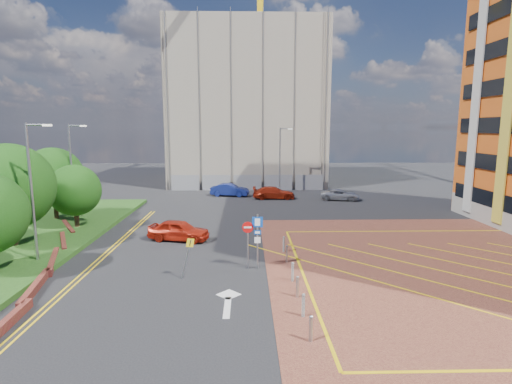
{
  "coord_description": "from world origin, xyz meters",
  "views": [
    {
      "loc": [
        -0.1,
        -20.96,
        8.03
      ],
      "look_at": [
        0.51,
        4.65,
        3.87
      ],
      "focal_mm": 28.0,
      "sensor_mm": 36.0,
      "label": 1
    }
  ],
  "objects_px": {
    "lamp_left_far": "(72,169)",
    "car_blue_back": "(230,190)",
    "car_red_left": "(179,230)",
    "tree_b": "(10,187)",
    "tree_c": "(75,190)",
    "warning_sign": "(188,253)",
    "lamp_back": "(281,158)",
    "car_red_back": "(274,193)",
    "lamp_left_near": "(32,187)",
    "car_silver_back": "(340,195)",
    "sign_cluster": "(254,236)",
    "tree_d": "(53,177)"
  },
  "relations": [
    {
      "from": "tree_d",
      "to": "car_blue_back",
      "type": "distance_m",
      "value": 19.39
    },
    {
      "from": "lamp_left_far",
      "to": "car_blue_back",
      "type": "xyz_separation_m",
      "value": [
        12.32,
        13.6,
        -3.92
      ]
    },
    {
      "from": "tree_d",
      "to": "tree_c",
      "type": "bearing_deg",
      "value": -45.0
    },
    {
      "from": "tree_b",
      "to": "car_red_left",
      "type": "height_order",
      "value": "tree_b"
    },
    {
      "from": "lamp_left_far",
      "to": "car_red_back",
      "type": "relative_size",
      "value": 1.68
    },
    {
      "from": "lamp_back",
      "to": "tree_b",
      "type": "bearing_deg",
      "value": -130.41
    },
    {
      "from": "tree_d",
      "to": "lamp_back",
      "type": "height_order",
      "value": "lamp_back"
    },
    {
      "from": "lamp_left_far",
      "to": "car_red_left",
      "type": "bearing_deg",
      "value": -28.17
    },
    {
      "from": "warning_sign",
      "to": "car_red_left",
      "type": "distance_m",
      "value": 7.67
    },
    {
      "from": "tree_c",
      "to": "car_silver_back",
      "type": "relative_size",
      "value": 1.14
    },
    {
      "from": "lamp_left_near",
      "to": "lamp_left_far",
      "type": "xyz_separation_m",
      "value": [
        -2.0,
        10.0,
        0.0
      ]
    },
    {
      "from": "lamp_back",
      "to": "car_red_back",
      "type": "xyz_separation_m",
      "value": [
        -1.1,
        -4.31,
        -3.67
      ]
    },
    {
      "from": "car_red_back",
      "to": "car_silver_back",
      "type": "relative_size",
      "value": 1.1
    },
    {
      "from": "tree_c",
      "to": "warning_sign",
      "type": "xyz_separation_m",
      "value": [
        10.26,
        -10.49,
        -1.76
      ]
    },
    {
      "from": "tree_c",
      "to": "car_blue_back",
      "type": "relative_size",
      "value": 1.1
    },
    {
      "from": "lamp_back",
      "to": "car_red_back",
      "type": "relative_size",
      "value": 1.68
    },
    {
      "from": "car_red_back",
      "to": "car_silver_back",
      "type": "distance_m",
      "value": 7.44
    },
    {
      "from": "tree_b",
      "to": "tree_c",
      "type": "bearing_deg",
      "value": 68.2
    },
    {
      "from": "car_red_left",
      "to": "lamp_back",
      "type": "bearing_deg",
      "value": -10.01
    },
    {
      "from": "lamp_left_near",
      "to": "car_red_left",
      "type": "xyz_separation_m",
      "value": [
        7.43,
        4.95,
        -3.92
      ]
    },
    {
      "from": "sign_cluster",
      "to": "lamp_left_far",
      "type": "bearing_deg",
      "value": 143.18
    },
    {
      "from": "tree_c",
      "to": "tree_d",
      "type": "height_order",
      "value": "tree_d"
    },
    {
      "from": "lamp_left_near",
      "to": "car_red_back",
      "type": "relative_size",
      "value": 1.68
    },
    {
      "from": "tree_b",
      "to": "tree_c",
      "type": "distance_m",
      "value": 5.49
    },
    {
      "from": "lamp_left_far",
      "to": "car_red_left",
      "type": "relative_size",
      "value": 1.83
    },
    {
      "from": "tree_b",
      "to": "car_blue_back",
      "type": "bearing_deg",
      "value": 56.97
    },
    {
      "from": "tree_c",
      "to": "warning_sign",
      "type": "relative_size",
      "value": 2.18
    },
    {
      "from": "tree_c",
      "to": "car_silver_back",
      "type": "height_order",
      "value": "tree_c"
    },
    {
      "from": "tree_c",
      "to": "sign_cluster",
      "type": "xyz_separation_m",
      "value": [
        13.8,
        -9.02,
        -1.24
      ]
    },
    {
      "from": "car_red_back",
      "to": "car_blue_back",
      "type": "bearing_deg",
      "value": 70.3
    },
    {
      "from": "car_silver_back",
      "to": "tree_d",
      "type": "bearing_deg",
      "value": 123.53
    },
    {
      "from": "tree_c",
      "to": "lamp_back",
      "type": "distance_m",
      "value": 25.19
    },
    {
      "from": "lamp_left_near",
      "to": "car_red_back",
      "type": "xyz_separation_m",
      "value": [
        15.4,
        21.69,
        -3.97
      ]
    },
    {
      "from": "car_red_left",
      "to": "tree_b",
      "type": "bearing_deg",
      "value": 113.79
    },
    {
      "from": "car_red_back",
      "to": "car_red_left",
      "type": "bearing_deg",
      "value": 155.46
    },
    {
      "from": "tree_b",
      "to": "lamp_back",
      "type": "bearing_deg",
      "value": 49.59
    },
    {
      "from": "sign_cluster",
      "to": "car_silver_back",
      "type": "bearing_deg",
      "value": 65.16
    },
    {
      "from": "lamp_back",
      "to": "car_red_back",
      "type": "distance_m",
      "value": 5.77
    },
    {
      "from": "warning_sign",
      "to": "car_red_back",
      "type": "bearing_deg",
      "value": 75.58
    },
    {
      "from": "lamp_left_near",
      "to": "car_blue_back",
      "type": "distance_m",
      "value": 26.05
    },
    {
      "from": "tree_d",
      "to": "car_red_left",
      "type": "bearing_deg",
      "value": -27.73
    },
    {
      "from": "lamp_left_near",
      "to": "car_blue_back",
      "type": "relative_size",
      "value": 1.79
    },
    {
      "from": "lamp_left_far",
      "to": "warning_sign",
      "type": "distance_m",
      "value": 17.07
    },
    {
      "from": "lamp_left_far",
      "to": "sign_cluster",
      "type": "distance_m",
      "value": 18.58
    },
    {
      "from": "lamp_left_far",
      "to": "car_red_left",
      "type": "distance_m",
      "value": 11.4
    },
    {
      "from": "car_blue_back",
      "to": "car_silver_back",
      "type": "bearing_deg",
      "value": -92.88
    },
    {
      "from": "tree_b",
      "to": "car_silver_back",
      "type": "height_order",
      "value": "tree_b"
    },
    {
      "from": "car_red_left",
      "to": "car_silver_back",
      "type": "distance_m",
      "value": 21.99
    },
    {
      "from": "tree_d",
      "to": "lamp_back",
      "type": "xyz_separation_m",
      "value": [
        20.58,
        15.0,
        0.49
      ]
    },
    {
      "from": "lamp_back",
      "to": "car_red_left",
      "type": "bearing_deg",
      "value": -113.3
    }
  ]
}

